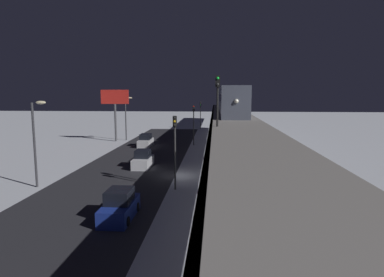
% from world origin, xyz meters
% --- Properties ---
extents(ground_plane, '(240.00, 240.00, 0.00)m').
position_xyz_m(ground_plane, '(0.00, 0.00, 0.00)').
color(ground_plane, silver).
extents(avenue_asphalt, '(11.00, 88.23, 0.01)m').
position_xyz_m(avenue_asphalt, '(5.67, 0.00, 0.00)').
color(avenue_asphalt, '#28282D').
rests_on(avenue_asphalt, ground_plane).
extents(elevated_railway, '(5.00, 88.23, 5.67)m').
position_xyz_m(elevated_railway, '(-5.78, -0.00, 4.89)').
color(elevated_railway, gray).
rests_on(elevated_railway, ground_plane).
extents(subway_train, '(2.94, 74.07, 3.40)m').
position_xyz_m(subway_train, '(-5.88, -36.78, 7.45)').
color(subway_train, '#4C5160').
rests_on(subway_train, elevated_railway).
extents(rail_signal, '(0.36, 0.41, 4.00)m').
position_xyz_m(rail_signal, '(-4.00, 6.38, 8.39)').
color(rail_signal, black).
rests_on(rail_signal, elevated_railway).
extents(sedan_blue, '(1.91, 4.29, 1.97)m').
position_xyz_m(sedan_blue, '(2.47, 11.81, 0.78)').
color(sedan_blue, navy).
rests_on(sedan_blue, ground_plane).
extents(sedan_white, '(1.80, 4.19, 1.97)m').
position_xyz_m(sedan_white, '(4.27, -3.65, 0.80)').
color(sedan_white, silver).
rests_on(sedan_white, ground_plane).
extents(sedan_white_2, '(1.80, 4.55, 1.97)m').
position_xyz_m(sedan_white_2, '(7.07, -18.41, 0.80)').
color(sedan_white_2, silver).
rests_on(sedan_white_2, ground_plane).
extents(traffic_light_near, '(0.32, 0.44, 6.40)m').
position_xyz_m(traffic_light_near, '(-0.43, 4.95, 4.20)').
color(traffic_light_near, '#2D2D2D').
rests_on(traffic_light_near, ground_plane).
extents(traffic_light_mid, '(0.32, 0.44, 6.40)m').
position_xyz_m(traffic_light_mid, '(-0.43, -19.91, 4.20)').
color(traffic_light_mid, '#2D2D2D').
rests_on(traffic_light_mid, ground_plane).
extents(traffic_light_far, '(0.32, 0.44, 6.40)m').
position_xyz_m(traffic_light_far, '(-0.43, -44.77, 4.20)').
color(traffic_light_far, '#2D2D2D').
rests_on(traffic_light_far, ground_plane).
extents(commercial_billboard, '(4.80, 0.36, 8.90)m').
position_xyz_m(commercial_billboard, '(13.40, -23.58, 6.83)').
color(commercial_billboard, '#4C4C51').
rests_on(commercial_billboard, ground_plane).
extents(street_lamp_near, '(1.35, 0.44, 7.65)m').
position_xyz_m(street_lamp_near, '(11.74, 5.00, 4.81)').
color(street_lamp_near, '#38383D').
rests_on(street_lamp_near, ground_plane).
extents(street_lamp_far, '(1.35, 0.44, 7.65)m').
position_xyz_m(street_lamp_far, '(11.74, -25.00, 4.81)').
color(street_lamp_far, '#38383D').
rests_on(street_lamp_far, ground_plane).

